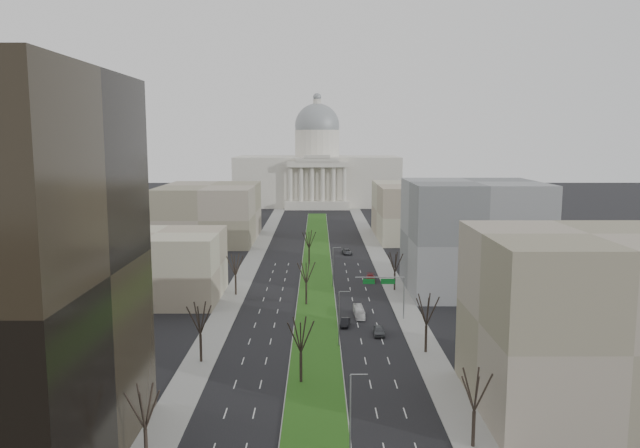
{
  "coord_description": "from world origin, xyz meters",
  "views": [
    {
      "loc": [
        0.33,
        -41.75,
        33.46
      ],
      "look_at": [
        0.86,
        112.43,
        11.95
      ],
      "focal_mm": 35.0,
      "sensor_mm": 36.0,
      "label": 1
    }
  ],
  "objects_px": {
    "car_grey_near": "(379,331)",
    "car_red": "(371,278)",
    "car_black": "(345,322)",
    "box_van": "(359,312)",
    "car_grey_far": "(347,252)"
  },
  "relations": [
    {
      "from": "car_grey_near",
      "to": "car_red",
      "type": "distance_m",
      "value": 40.0
    },
    {
      "from": "car_black",
      "to": "box_van",
      "type": "bearing_deg",
      "value": 71.35
    },
    {
      "from": "car_grey_near",
      "to": "car_black",
      "type": "relative_size",
      "value": 1.07
    },
    {
      "from": "car_grey_far",
      "to": "box_van",
      "type": "distance_m",
      "value": 63.44
    },
    {
      "from": "car_grey_near",
      "to": "box_van",
      "type": "bearing_deg",
      "value": 104.67
    },
    {
      "from": "car_grey_far",
      "to": "box_van",
      "type": "height_order",
      "value": "box_van"
    },
    {
      "from": "car_grey_far",
      "to": "car_grey_near",
      "type": "bearing_deg",
      "value": -94.84
    },
    {
      "from": "car_red",
      "to": "car_grey_far",
      "type": "xyz_separation_m",
      "value": [
        -3.95,
        34.41,
        -0.04
      ]
    },
    {
      "from": "car_grey_near",
      "to": "box_van",
      "type": "distance_m",
      "value": 11.24
    },
    {
      "from": "car_grey_near",
      "to": "car_black",
      "type": "bearing_deg",
      "value": 138.0
    },
    {
      "from": "car_grey_near",
      "to": "box_van",
      "type": "relative_size",
      "value": 0.66
    },
    {
      "from": "car_black",
      "to": "box_van",
      "type": "xyz_separation_m",
      "value": [
        2.86,
        5.77,
        0.26
      ]
    },
    {
      "from": "car_grey_far",
      "to": "car_black",
      "type": "bearing_deg",
      "value": -99.28
    },
    {
      "from": "car_grey_near",
      "to": "car_red",
      "type": "relative_size",
      "value": 0.86
    },
    {
      "from": "car_black",
      "to": "car_grey_far",
      "type": "xyz_separation_m",
      "value": [
        3.5,
        69.21,
        0.03
      ]
    }
  ]
}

